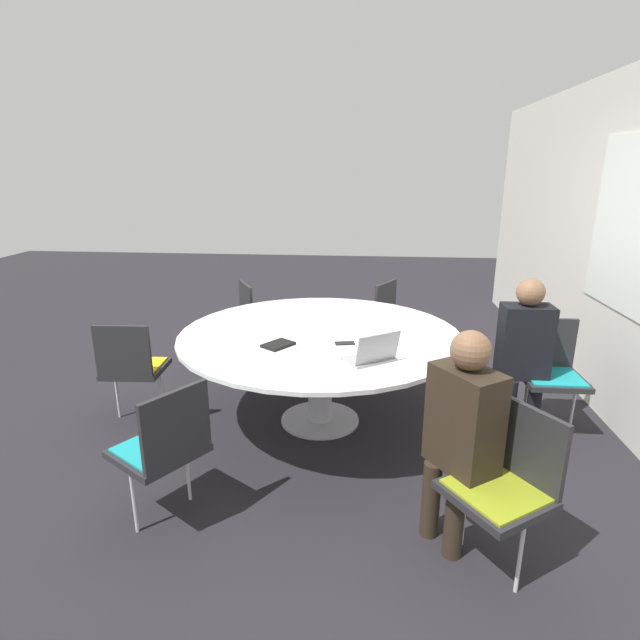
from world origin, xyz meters
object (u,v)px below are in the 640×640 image
object	(u,v)px
chair_2	(396,317)
spiral_notebook	(278,345)
chair_4	(132,363)
cell_phone	(345,343)
chair_0	(506,478)
chair_1	(551,367)
chair_5	(164,443)
handbag	(213,349)
chair_3	(259,315)
person_0	(462,424)
laptop	(373,354)
person_1	(525,345)

from	to	relation	value
chair_2	spiral_notebook	xyz separation A→B (m)	(1.64, -0.92, 0.26)
chair_4	cell_phone	distance (m)	1.68
chair_2	spiral_notebook	bearing A→B (deg)	-0.09
chair_4	cell_phone	size ratio (longest dim) A/B	5.61
chair_0	cell_phone	xyz separation A→B (m)	(-1.18, -0.85, 0.25)
chair_4	cell_phone	world-z (taller)	chair_4
chair_1	cell_phone	world-z (taller)	chair_1
chair_2	cell_phone	xyz separation A→B (m)	(1.54, -0.45, 0.25)
chair_5	chair_0	bearing A→B (deg)	-61.83
handbag	chair_5	bearing A→B (deg)	11.43
chair_1	cell_phone	size ratio (longest dim) A/B	5.61
chair_0	chair_1	world-z (taller)	same
chair_5	chair_3	bearing A→B (deg)	33.46
chair_4	person_0	size ratio (longest dim) A/B	0.71
chair_3	handbag	distance (m)	0.60
handbag	chair_0	bearing A→B (deg)	41.47
person_0	cell_phone	distance (m)	1.21
person_0	laptop	xyz separation A→B (m)	(-0.69, -0.45, 0.11)
laptop	chair_4	bearing A→B (deg)	-47.37
person_1	spiral_notebook	world-z (taller)	person_1
chair_2	chair_5	world-z (taller)	same
chair_1	chair_5	distance (m)	2.84
chair_3	person_1	world-z (taller)	person_1
chair_0	chair_4	bearing A→B (deg)	28.84
handbag	chair_2	bearing A→B (deg)	94.33
laptop	handbag	xyz separation A→B (m)	(-1.74, -1.63, -0.66)
person_0	spiral_notebook	xyz separation A→B (m)	(-0.93, -1.11, 0.06)
chair_3	person_0	xyz separation A→B (m)	(2.51, 1.60, 0.20)
chair_4	chair_1	bearing A→B (deg)	0.97
spiral_notebook	chair_0	bearing A→B (deg)	50.39
chair_0	person_1	world-z (taller)	person_1
spiral_notebook	chair_1	bearing A→B (deg)	101.55
chair_0	chair_2	xyz separation A→B (m)	(-2.72, -0.39, 0.00)
chair_5	handbag	size ratio (longest dim) A/B	2.35
chair_3	laptop	bearing A→B (deg)	3.69
laptop	spiral_notebook	xyz separation A→B (m)	(-0.25, -0.66, -0.05)
chair_3	chair_5	world-z (taller)	same
chair_4	spiral_notebook	xyz separation A→B (m)	(0.18, 1.19, 0.26)
chair_1	chair_4	distance (m)	3.22
spiral_notebook	handbag	world-z (taller)	spiral_notebook
person_0	spiral_notebook	bearing A→B (deg)	15.58
chair_4	person_1	distance (m)	2.98
chair_5	laptop	size ratio (longest dim) A/B	2.19
chair_5	laptop	xyz separation A→B (m)	(-0.68, 1.14, 0.30)
chair_4	chair_5	world-z (taller)	same
chair_1	laptop	distance (m)	1.55
chair_0	chair_1	distance (m)	1.66
cell_phone	handbag	bearing A→B (deg)	-134.37
spiral_notebook	cell_phone	bearing A→B (deg)	101.14
chair_4	person_1	size ratio (longest dim) A/B	0.71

